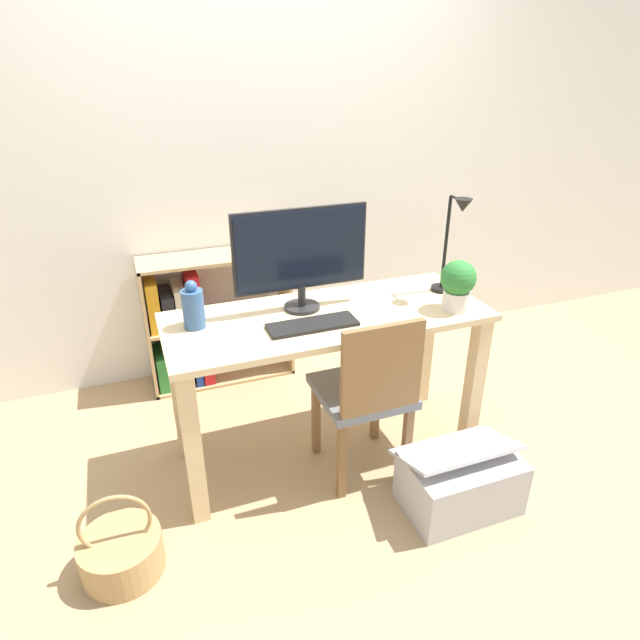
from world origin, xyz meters
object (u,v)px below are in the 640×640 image
Objects in this scene: keyboard at (313,325)px; potted_plant at (458,283)px; monitor at (301,252)px; bookshelf at (194,329)px; vase at (193,307)px; desk_lamp at (453,236)px; chair at (368,391)px; basket at (121,552)px; storage_box at (460,480)px.

potted_plant is (0.67, -0.06, 0.12)m from keyboard.
bookshelf is (-0.41, 0.79, -0.68)m from monitor.
bookshelf is (0.08, 0.81, -0.50)m from vase.
desk_lamp is (0.71, -0.09, 0.02)m from monitor.
desk_lamp is at bearing -3.48° from vase.
monitor reaches higher than vase.
chair is (0.68, -0.31, -0.39)m from vase.
desk_lamp reaches higher than monitor.
desk_lamp is at bearing 18.63° from chair.
bookshelf is at bearing 135.46° from potted_plant.
desk_lamp reaches higher than potted_plant.
basket is at bearing -151.51° from monitor.
bookshelf is 2.28× the size of basket.
basket is at bearing -176.76° from chair.
keyboard is 0.81× the size of desk_lamp.
monitor reaches higher than bookshelf.
chair is (0.21, -0.13, -0.30)m from keyboard.
potted_plant is 0.28× the size of chair.
keyboard is 0.94m from storage_box.
bookshelf is at bearing 84.64° from vase.
potted_plant is at bearing 8.61° from basket.
monitor is 2.62× the size of potted_plant.
chair is at bearing -59.43° from monitor.
chair is (-0.46, -0.07, -0.42)m from potted_plant.
bookshelf is 1.72m from storage_box.
keyboard is 1.83× the size of vase.
chair is (-0.52, -0.23, -0.59)m from desk_lamp.
potted_plant reaches higher than chair.
vase reaches higher than basket.
storage_box is at bearing -111.30° from desk_lamp.
keyboard is 1.66× the size of potted_plant.
potted_plant is 1.77m from basket.
storage_box is (0.49, -0.66, -0.89)m from monitor.
desk_lamp is at bearing -38.10° from bookshelf.
keyboard is 0.51m from vase.
monitor is at bearing 28.49° from basket.
potted_plant is at bearing -111.33° from desk_lamp.
storage_box is (-0.16, -0.40, -0.75)m from potted_plant.
desk_lamp is at bearing -7.51° from monitor.
chair is at bearing -32.31° from keyboard.
bookshelf is 1.40m from basket.
basket is at bearing -161.41° from keyboard.
vase is at bearing -177.52° from monitor.
vase is 0.99m from basket.
storage_box is at bearing -53.00° from monitor.
keyboard is 1.16m from basket.
monitor is at bearing 158.46° from potted_plant.
keyboard is (-0.02, -0.19, -0.26)m from monitor.
desk_lamp reaches higher than chair.
monitor reaches higher than storage_box.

